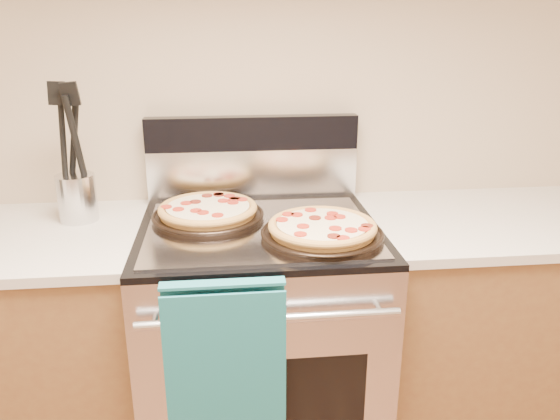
{
  "coord_description": "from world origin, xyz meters",
  "views": [
    {
      "loc": [
        -0.11,
        0.02,
        1.54
      ],
      "look_at": [
        0.06,
        1.55,
        1.01
      ],
      "focal_mm": 35.0,
      "sensor_mm": 36.0,
      "label": 1
    }
  ],
  "objects": [
    {
      "name": "wall_back",
      "position": [
        0.0,
        2.0,
        1.35
      ],
      "size": [
        4.0,
        0.0,
        4.0
      ],
      "primitive_type": "plane",
      "rotation": [
        1.57,
        0.0,
        0.0
      ],
      "color": "#C2A98C",
      "rests_on": "ground"
    },
    {
      "name": "range_body",
      "position": [
        0.0,
        1.65,
        0.45
      ],
      "size": [
        0.76,
        0.68,
        0.9
      ],
      "primitive_type": "cube",
      "color": "#B7B7BC",
      "rests_on": "ground"
    },
    {
      "name": "oven_window",
      "position": [
        0.0,
        1.31,
        0.45
      ],
      "size": [
        0.56,
        0.01,
        0.4
      ],
      "primitive_type": "cube",
      "color": "black",
      "rests_on": "range_body"
    },
    {
      "name": "cooktop",
      "position": [
        0.0,
        1.65,
        0.91
      ],
      "size": [
        0.76,
        0.68,
        0.02
      ],
      "primitive_type": "cube",
      "color": "black",
      "rests_on": "range_body"
    },
    {
      "name": "backsplash_lower",
      "position": [
        0.0,
        1.96,
        1.01
      ],
      "size": [
        0.76,
        0.06,
        0.18
      ],
      "primitive_type": "cube",
      "color": "silver",
      "rests_on": "cooktop"
    },
    {
      "name": "backsplash_upper",
      "position": [
        0.0,
        1.96,
        1.16
      ],
      "size": [
        0.76,
        0.06,
        0.12
      ],
      "primitive_type": "cube",
      "color": "black",
      "rests_on": "backsplash_lower"
    },
    {
      "name": "oven_handle",
      "position": [
        0.0,
        1.27,
        0.8
      ],
      "size": [
        0.7,
        0.03,
        0.03
      ],
      "primitive_type": "cylinder",
      "rotation": [
        0.0,
        1.57,
        0.0
      ],
      "color": "silver",
      "rests_on": "range_body"
    },
    {
      "name": "dish_towel",
      "position": [
        -0.12,
        1.27,
        0.7
      ],
      "size": [
        0.32,
        0.05,
        0.42
      ],
      "primitive_type": null,
      "color": "#187867",
      "rests_on": "oven_handle"
    },
    {
      "name": "foil_sheet",
      "position": [
        0.0,
        1.62,
        0.92
      ],
      "size": [
        0.7,
        0.55,
        0.01
      ],
      "primitive_type": "cube",
      "color": "gray",
      "rests_on": "cooktop"
    },
    {
      "name": "cabinet_left",
      "position": [
        -0.88,
        1.68,
        0.44
      ],
      "size": [
        1.0,
        0.62,
        0.88
      ],
      "primitive_type": "cube",
      "color": "brown",
      "rests_on": "ground"
    },
    {
      "name": "cabinet_right",
      "position": [
        0.88,
        1.68,
        0.44
      ],
      "size": [
        1.0,
        0.62,
        0.88
      ],
      "primitive_type": "cube",
      "color": "brown",
      "rests_on": "ground"
    },
    {
      "name": "countertop_right",
      "position": [
        0.88,
        1.68,
        0.9
      ],
      "size": [
        1.02,
        0.64,
        0.03
      ],
      "primitive_type": "cube",
      "color": "beige",
      "rests_on": "cabinet_right"
    },
    {
      "name": "pepperoni_pizza_back",
      "position": [
        -0.16,
        1.72,
        0.95
      ],
      "size": [
        0.45,
        0.45,
        0.05
      ],
      "primitive_type": null,
      "rotation": [
        0.0,
        0.0,
        -0.32
      ],
      "color": "#AF7935",
      "rests_on": "foil_sheet"
    },
    {
      "name": "pepperoni_pizza_front",
      "position": [
        0.18,
        1.52,
        0.95
      ],
      "size": [
        0.45,
        0.45,
        0.05
      ],
      "primitive_type": null,
      "rotation": [
        0.0,
        0.0,
        -0.31
      ],
      "color": "#AF7935",
      "rests_on": "foil_sheet"
    },
    {
      "name": "utensil_crock",
      "position": [
        -0.59,
        1.8,
        0.99
      ],
      "size": [
        0.14,
        0.14,
        0.16
      ],
      "primitive_type": "cylinder",
      "rotation": [
        0.0,
        0.0,
        0.15
      ],
      "color": "silver",
      "rests_on": "countertop_left"
    }
  ]
}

